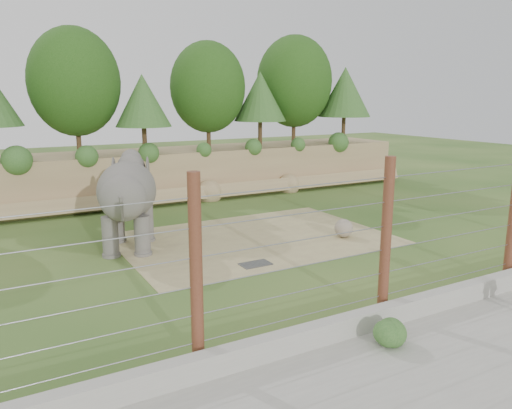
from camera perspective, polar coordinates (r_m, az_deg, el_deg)
ground at (r=16.59m, az=3.41°, el=-6.70°), size 90.00×90.00×0.00m
back_embankment at (r=27.45m, az=-10.02°, el=9.12°), size 30.00×5.52×8.77m
dirt_patch at (r=19.28m, az=-0.16°, el=-3.92°), size 10.00×7.00×0.02m
drain_grate at (r=16.36m, az=-0.07°, el=-6.82°), size 1.00×0.60×0.03m
elephant at (r=18.26m, az=-14.45°, el=0.08°), size 3.11×4.44×3.30m
stone_ball at (r=19.65m, az=9.98°, el=-2.68°), size 0.71×0.71×0.71m
retaining_wall at (r=12.87m, az=15.78°, el=-11.72°), size 26.00×0.35×0.50m
walkway at (r=11.82m, az=22.81°, el=-15.84°), size 26.00×4.00×0.01m
barrier_fence at (r=12.62m, az=14.64°, el=-3.69°), size 20.26×0.26×4.00m
walkway_shrub at (r=11.68m, az=15.06°, el=-13.82°), size 0.64×0.64×0.64m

